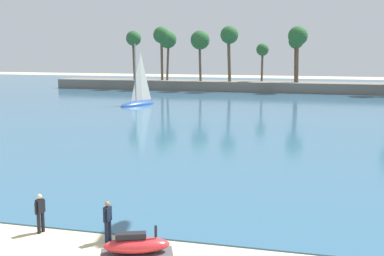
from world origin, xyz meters
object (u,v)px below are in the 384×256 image
at_px(watercraft_on_trailer, 136,246).
at_px(person_at_waterline, 40,212).
at_px(person_rigging_by_gear, 108,220).
at_px(sailboat_mid_bay, 138,99).

xyz_separation_m(watercraft_on_trailer, person_at_waterline, (-4.82, 1.53, 0.38)).
bearing_deg(person_rigging_by_gear, sailboat_mid_bay, 109.28).
height_order(person_rigging_by_gear, person_at_waterline, same).
relative_size(watercraft_on_trailer, sailboat_mid_bay, 0.32).
relative_size(person_rigging_by_gear, person_at_waterline, 1.00).
xyz_separation_m(watercraft_on_trailer, person_rigging_by_gear, (-1.70, 1.34, 0.38)).
xyz_separation_m(person_at_waterline, sailboat_mid_bay, (-12.47, 44.37, -0.04)).
distance_m(person_rigging_by_gear, person_at_waterline, 3.12).
distance_m(person_rigging_by_gear, sailboat_mid_bay, 47.21).
bearing_deg(person_rigging_by_gear, watercraft_on_trailer, -38.09).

